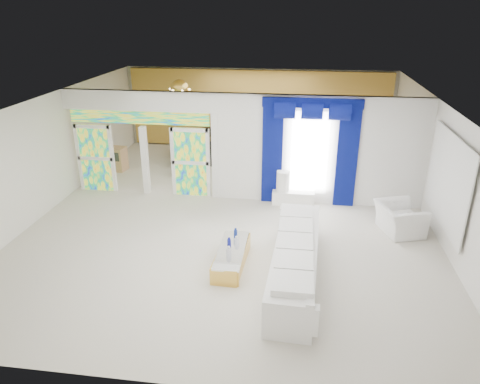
# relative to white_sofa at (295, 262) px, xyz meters

# --- Properties ---
(floor) EXTENTS (12.00, 12.00, 0.00)m
(floor) POSITION_rel_white_sofa_xyz_m (-1.67, 2.93, -0.37)
(floor) COLOR #B7AF9E
(floor) RESTS_ON ground
(dividing_wall) EXTENTS (5.70, 0.18, 3.00)m
(dividing_wall) POSITION_rel_white_sofa_xyz_m (0.48, 3.93, 1.13)
(dividing_wall) COLOR white
(dividing_wall) RESTS_ON ground
(dividing_header) EXTENTS (4.30, 0.18, 0.55)m
(dividing_header) POSITION_rel_white_sofa_xyz_m (-4.52, 3.93, 2.35)
(dividing_header) COLOR white
(dividing_header) RESTS_ON dividing_wall
(stained_panel_left) EXTENTS (0.95, 0.04, 2.00)m
(stained_panel_left) POSITION_rel_white_sofa_xyz_m (-5.94, 3.93, 0.63)
(stained_panel_left) COLOR #994C3F
(stained_panel_left) RESTS_ON ground
(stained_panel_right) EXTENTS (0.95, 0.04, 2.00)m
(stained_panel_right) POSITION_rel_white_sofa_xyz_m (-3.09, 3.93, 0.63)
(stained_panel_right) COLOR #994C3F
(stained_panel_right) RESTS_ON ground
(stained_transom) EXTENTS (4.00, 0.05, 0.35)m
(stained_transom) POSITION_rel_white_sofa_xyz_m (-4.52, 3.93, 1.88)
(stained_transom) COLOR #994C3F
(stained_transom) RESTS_ON dividing_header
(window_pane) EXTENTS (1.00, 0.02, 2.30)m
(window_pane) POSITION_rel_white_sofa_xyz_m (0.23, 3.83, 1.08)
(window_pane) COLOR white
(window_pane) RESTS_ON dividing_wall
(blue_drape_left) EXTENTS (0.55, 0.10, 2.80)m
(blue_drape_left) POSITION_rel_white_sofa_xyz_m (-0.77, 3.80, 1.03)
(blue_drape_left) COLOR #030442
(blue_drape_left) RESTS_ON ground
(blue_drape_right) EXTENTS (0.55, 0.10, 2.80)m
(blue_drape_right) POSITION_rel_white_sofa_xyz_m (1.23, 3.80, 1.03)
(blue_drape_right) COLOR #030442
(blue_drape_right) RESTS_ON ground
(blue_pelmet) EXTENTS (2.60, 0.12, 0.25)m
(blue_pelmet) POSITION_rel_white_sofa_xyz_m (0.23, 3.80, 2.45)
(blue_pelmet) COLOR #030442
(blue_pelmet) RESTS_ON dividing_wall
(wall_mirror) EXTENTS (0.04, 2.70, 1.90)m
(wall_mirror) POSITION_rel_white_sofa_xyz_m (3.27, 1.93, 1.18)
(wall_mirror) COLOR white
(wall_mirror) RESTS_ON ground
(gold_curtains) EXTENTS (9.70, 0.12, 2.90)m
(gold_curtains) POSITION_rel_white_sofa_xyz_m (-1.67, 8.83, 1.13)
(gold_curtains) COLOR gold
(gold_curtains) RESTS_ON ground
(white_sofa) EXTENTS (1.01, 3.93, 0.74)m
(white_sofa) POSITION_rel_white_sofa_xyz_m (0.00, 0.00, 0.00)
(white_sofa) COLOR white
(white_sofa) RESTS_ON ground
(coffee_table) EXTENTS (0.63, 1.68, 0.37)m
(coffee_table) POSITION_rel_white_sofa_xyz_m (-1.35, 0.30, -0.19)
(coffee_table) COLOR gold
(coffee_table) RESTS_ON ground
(console_table) EXTENTS (1.16, 0.37, 0.39)m
(console_table) POSITION_rel_white_sofa_xyz_m (-0.14, 3.66, -0.18)
(console_table) COLOR white
(console_table) RESTS_ON ground
(table_lamp) EXTENTS (0.36, 0.36, 0.58)m
(table_lamp) POSITION_rel_white_sofa_xyz_m (-0.44, 3.66, 0.31)
(table_lamp) COLOR silver
(table_lamp) RESTS_ON console_table
(armchair) EXTENTS (1.24, 1.33, 0.71)m
(armchair) POSITION_rel_white_sofa_xyz_m (2.46, 2.36, -0.01)
(armchair) COLOR white
(armchair) RESTS_ON ground
(grand_piano) EXTENTS (1.76, 2.06, 0.89)m
(grand_piano) POSITION_rel_white_sofa_xyz_m (-3.64, 7.21, 0.08)
(grand_piano) COLOR black
(grand_piano) RESTS_ON ground
(piano_bench) EXTENTS (0.95, 0.57, 0.30)m
(piano_bench) POSITION_rel_white_sofa_xyz_m (-3.64, 5.61, -0.22)
(piano_bench) COLOR black
(piano_bench) RESTS_ON ground
(tv_console) EXTENTS (0.60, 0.55, 0.79)m
(tv_console) POSITION_rel_white_sofa_xyz_m (-6.06, 5.68, 0.02)
(tv_console) COLOR #A38151
(tv_console) RESTS_ON ground
(chandelier) EXTENTS (0.60, 0.60, 0.60)m
(chandelier) POSITION_rel_white_sofa_xyz_m (-3.97, 6.33, 2.28)
(chandelier) COLOR gold
(chandelier) RESTS_ON ceiling
(decanters) EXTENTS (0.21, 0.84, 0.26)m
(decanters) POSITION_rel_white_sofa_xyz_m (-1.35, 0.41, 0.09)
(decanters) COLOR #151B96
(decanters) RESTS_ON coffee_table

